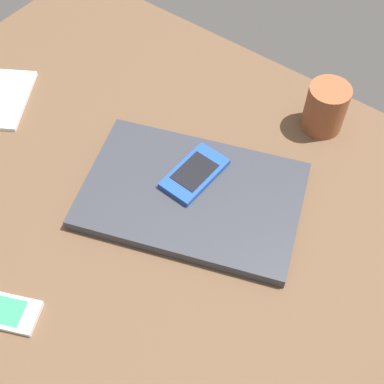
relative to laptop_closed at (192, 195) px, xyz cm
name	(u,v)px	position (x,y,z in cm)	size (l,w,h in cm)	color
desk_surface	(177,215)	(-0.77, -3.16, -2.54)	(120.00, 80.00, 3.00)	brown
laptop_closed	(192,195)	(0.00, 0.00, 0.00)	(35.03, 22.70, 2.07)	#33353D
cell_phone_on_laptop	(195,173)	(-1.61, 2.91, 1.59)	(6.67, 11.61, 1.18)	#1E479E
cell_phone_on_desk	(2,311)	(-9.99, -31.90, -0.51)	(11.80, 8.96, 1.11)	silver
pen_cup	(325,108)	(9.10, 27.08, 3.47)	(7.30, 7.30, 9.01)	brown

